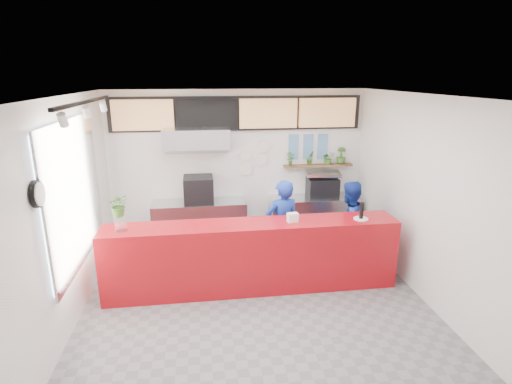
% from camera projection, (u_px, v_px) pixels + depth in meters
% --- Properties ---
extents(floor, '(5.00, 5.00, 0.00)m').
position_uv_depth(floor, '(256.00, 301.00, 5.97)').
color(floor, slate).
rests_on(floor, ground).
extents(ceiling, '(5.00, 5.00, 0.00)m').
position_uv_depth(ceiling, '(256.00, 96.00, 5.12)').
color(ceiling, silver).
extents(wall_back, '(5.00, 0.00, 5.00)m').
position_uv_depth(wall_back, '(239.00, 167.00, 7.92)').
color(wall_back, white).
rests_on(wall_back, ground).
extents(wall_left, '(0.00, 5.00, 5.00)m').
position_uv_depth(wall_left, '(67.00, 215.00, 5.21)').
color(wall_left, white).
rests_on(wall_left, ground).
extents(wall_right, '(0.00, 5.00, 5.00)m').
position_uv_depth(wall_right, '(424.00, 199.00, 5.87)').
color(wall_right, white).
rests_on(wall_right, ground).
extents(service_counter, '(4.50, 0.60, 1.10)m').
position_uv_depth(service_counter, '(252.00, 256.00, 6.19)').
color(service_counter, '#A50B13').
rests_on(service_counter, ground).
extents(cream_band, '(5.00, 0.02, 0.80)m').
position_uv_depth(cream_band, '(238.00, 111.00, 7.59)').
color(cream_band, beige).
rests_on(cream_band, wall_back).
extents(prep_bench, '(1.80, 0.60, 0.90)m').
position_uv_depth(prep_bench, '(200.00, 224.00, 7.82)').
color(prep_bench, '#B2B5BA').
rests_on(prep_bench, ground).
extents(panini_oven, '(0.56, 0.56, 0.50)m').
position_uv_depth(panini_oven, '(199.00, 189.00, 7.62)').
color(panini_oven, black).
rests_on(panini_oven, prep_bench).
extents(extraction_hood, '(1.20, 0.70, 0.35)m').
position_uv_depth(extraction_hood, '(196.00, 138.00, 7.29)').
color(extraction_hood, '#B2B5BA').
rests_on(extraction_hood, ceiling).
extents(hood_lip, '(1.20, 0.69, 0.31)m').
position_uv_depth(hood_lip, '(197.00, 148.00, 7.35)').
color(hood_lip, '#B2B5BA').
rests_on(hood_lip, ceiling).
extents(right_bench, '(1.80, 0.60, 0.90)m').
position_uv_depth(right_bench, '(314.00, 218.00, 8.13)').
color(right_bench, '#B2B5BA').
rests_on(right_bench, ground).
extents(espresso_machine, '(0.61, 0.45, 0.38)m').
position_uv_depth(espresso_machine, '(322.00, 188.00, 7.96)').
color(espresso_machine, black).
rests_on(espresso_machine, right_bench).
extents(espresso_tray, '(0.73, 0.55, 0.06)m').
position_uv_depth(espresso_tray, '(323.00, 173.00, 7.88)').
color(espresso_tray, '#B8BBC0').
rests_on(espresso_tray, espresso_machine).
extents(herb_shelf, '(1.40, 0.18, 0.04)m').
position_uv_depth(herb_shelf, '(318.00, 165.00, 8.03)').
color(herb_shelf, brown).
rests_on(herb_shelf, wall_back).
extents(menu_board_far_left, '(1.10, 0.10, 0.55)m').
position_uv_depth(menu_board_far_left, '(143.00, 115.00, 7.27)').
color(menu_board_far_left, tan).
rests_on(menu_board_far_left, wall_back).
extents(menu_board_mid_left, '(1.10, 0.10, 0.55)m').
position_uv_depth(menu_board_mid_left, '(207.00, 114.00, 7.43)').
color(menu_board_mid_left, black).
rests_on(menu_board_mid_left, wall_back).
extents(menu_board_mid_right, '(1.10, 0.10, 0.55)m').
position_uv_depth(menu_board_mid_right, '(268.00, 113.00, 7.58)').
color(menu_board_mid_right, tan).
rests_on(menu_board_mid_right, wall_back).
extents(menu_board_far_right, '(1.10, 0.10, 0.55)m').
position_uv_depth(menu_board_far_right, '(327.00, 113.00, 7.73)').
color(menu_board_far_right, tan).
rests_on(menu_board_far_right, wall_back).
extents(soffit, '(4.80, 0.04, 0.65)m').
position_uv_depth(soffit, '(238.00, 113.00, 7.58)').
color(soffit, black).
rests_on(soffit, wall_back).
extents(window_pane, '(0.04, 2.20, 1.90)m').
position_uv_depth(window_pane, '(74.00, 194.00, 5.44)').
color(window_pane, silver).
rests_on(window_pane, wall_left).
extents(window_frame, '(0.03, 2.30, 2.00)m').
position_uv_depth(window_frame, '(75.00, 193.00, 5.44)').
color(window_frame, '#B2B5BA').
rests_on(window_frame, wall_left).
extents(wall_clock_rim, '(0.05, 0.30, 0.30)m').
position_uv_depth(wall_clock_rim, '(37.00, 194.00, 4.20)').
color(wall_clock_rim, black).
rests_on(wall_clock_rim, wall_left).
extents(wall_clock_face, '(0.02, 0.26, 0.26)m').
position_uv_depth(wall_clock_face, '(40.00, 194.00, 4.21)').
color(wall_clock_face, white).
rests_on(wall_clock_face, wall_left).
extents(track_rail, '(0.05, 2.40, 0.04)m').
position_uv_depth(track_rail, '(85.00, 102.00, 4.85)').
color(track_rail, black).
rests_on(track_rail, ceiling).
extents(dec_plate_a, '(0.24, 0.03, 0.24)m').
position_uv_depth(dec_plate_a, '(246.00, 154.00, 7.84)').
color(dec_plate_a, silver).
rests_on(dec_plate_a, wall_back).
extents(dec_plate_b, '(0.24, 0.03, 0.24)m').
position_uv_depth(dec_plate_b, '(261.00, 159.00, 7.90)').
color(dec_plate_b, silver).
rests_on(dec_plate_b, wall_back).
extents(dec_plate_c, '(0.24, 0.03, 0.24)m').
position_uv_depth(dec_plate_c, '(246.00, 169.00, 7.92)').
color(dec_plate_c, silver).
rests_on(dec_plate_c, wall_back).
extents(dec_plate_d, '(0.24, 0.03, 0.24)m').
position_uv_depth(dec_plate_d, '(264.00, 147.00, 7.84)').
color(dec_plate_d, silver).
rests_on(dec_plate_d, wall_back).
extents(photo_frame_a, '(0.20, 0.02, 0.25)m').
position_uv_depth(photo_frame_a, '(294.00, 141.00, 7.90)').
color(photo_frame_a, '#598CBF').
rests_on(photo_frame_a, wall_back).
extents(photo_frame_b, '(0.20, 0.02, 0.25)m').
position_uv_depth(photo_frame_b, '(308.00, 140.00, 7.94)').
color(photo_frame_b, '#598CBF').
rests_on(photo_frame_b, wall_back).
extents(photo_frame_c, '(0.20, 0.02, 0.25)m').
position_uv_depth(photo_frame_c, '(323.00, 140.00, 7.98)').
color(photo_frame_c, '#598CBF').
rests_on(photo_frame_c, wall_back).
extents(photo_frame_d, '(0.20, 0.02, 0.25)m').
position_uv_depth(photo_frame_d, '(293.00, 153.00, 7.97)').
color(photo_frame_d, '#598CBF').
rests_on(photo_frame_d, wall_back).
extents(photo_frame_e, '(0.20, 0.02, 0.25)m').
position_uv_depth(photo_frame_e, '(308.00, 153.00, 8.01)').
color(photo_frame_e, '#598CBF').
rests_on(photo_frame_e, wall_back).
extents(photo_frame_f, '(0.20, 0.02, 0.25)m').
position_uv_depth(photo_frame_f, '(322.00, 152.00, 8.05)').
color(photo_frame_f, '#598CBF').
rests_on(photo_frame_f, wall_back).
extents(staff_center, '(0.66, 0.50, 1.62)m').
position_uv_depth(staff_center, '(282.00, 227.00, 6.68)').
color(staff_center, navy).
rests_on(staff_center, ground).
extents(staff_right, '(0.91, 0.81, 1.53)m').
position_uv_depth(staff_right, '(348.00, 224.00, 6.93)').
color(staff_right, navy).
rests_on(staff_right, ground).
extents(herb_a, '(0.15, 0.10, 0.27)m').
position_uv_depth(herb_a, '(290.00, 159.00, 7.91)').
color(herb_a, '#386924').
rests_on(herb_a, herb_shelf).
extents(herb_b, '(0.19, 0.17, 0.28)m').
position_uv_depth(herb_b, '(310.00, 158.00, 7.96)').
color(herb_b, '#386924').
rests_on(herb_b, herb_shelf).
extents(herb_c, '(0.28, 0.26, 0.26)m').
position_uv_depth(herb_c, '(328.00, 158.00, 8.02)').
color(herb_c, '#386924').
rests_on(herb_c, herb_shelf).
extents(herb_d, '(0.24, 0.23, 0.34)m').
position_uv_depth(herb_d, '(341.00, 156.00, 8.04)').
color(herb_d, '#386924').
rests_on(herb_d, herb_shelf).
extents(glass_vase, '(0.22, 0.22, 0.21)m').
position_uv_depth(glass_vase, '(121.00, 224.00, 5.72)').
color(glass_vase, white).
rests_on(glass_vase, service_counter).
extents(basil_vase, '(0.32, 0.29, 0.33)m').
position_uv_depth(basil_vase, '(119.00, 205.00, 5.64)').
color(basil_vase, '#386924').
rests_on(basil_vase, glass_vase).
extents(napkin_holder, '(0.18, 0.13, 0.14)m').
position_uv_depth(napkin_holder, '(293.00, 217.00, 6.07)').
color(napkin_holder, white).
rests_on(napkin_holder, service_counter).
extents(white_plate, '(0.28, 0.28, 0.02)m').
position_uv_depth(white_plate, '(361.00, 219.00, 6.19)').
color(white_plate, white).
rests_on(white_plate, service_counter).
extents(pepper_mill, '(0.08, 0.08, 0.26)m').
position_uv_depth(pepper_mill, '(361.00, 210.00, 6.15)').
color(pepper_mill, black).
rests_on(pepper_mill, white_plate).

